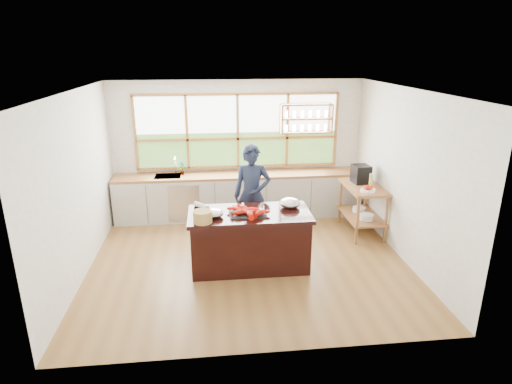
{
  "coord_description": "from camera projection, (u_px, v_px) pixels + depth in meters",
  "views": [
    {
      "loc": [
        -0.56,
        -6.21,
        3.26
      ],
      "look_at": [
        0.14,
        0.15,
        1.11
      ],
      "focal_mm": 30.0,
      "sensor_mm": 36.0,
      "label": 1
    }
  ],
  "objects": [
    {
      "name": "right_shelf_unit",
      "position": [
        363.0,
        201.0,
        7.82
      ],
      "size": [
        0.62,
        1.1,
        0.9
      ],
      "color": "#995638",
      "rests_on": "ground_plane"
    },
    {
      "name": "slate_board",
      "position": [
        248.0,
        214.0,
        6.41
      ],
      "size": [
        0.56,
        0.41,
        0.02
      ],
      "primitive_type": "cube",
      "rotation": [
        0.0,
        0.0,
        0.02
      ],
      "color": "black",
      "rests_on": "island"
    },
    {
      "name": "espresso_machine",
      "position": [
        361.0,
        174.0,
        7.88
      ],
      "size": [
        0.32,
        0.34,
        0.33
      ],
      "primitive_type": "cube",
      "rotation": [
        0.0,
        0.0,
        0.11
      ],
      "color": "black",
      "rests_on": "right_shelf_unit"
    },
    {
      "name": "back_counter",
      "position": [
        239.0,
        195.0,
        8.63
      ],
      "size": [
        4.9,
        0.63,
        0.9
      ],
      "color": "beige",
      "rests_on": "ground_plane"
    },
    {
      "name": "ground_plane",
      "position": [
        249.0,
        260.0,
        6.95
      ],
      "size": [
        5.0,
        5.0,
        0.0
      ],
      "primitive_type": "plane",
      "color": "brown"
    },
    {
      "name": "room_shell",
      "position": [
        246.0,
        147.0,
        6.88
      ],
      "size": [
        5.02,
        4.52,
        2.71
      ],
      "color": "white",
      "rests_on": "ground_plane"
    },
    {
      "name": "mixing_bowl_left",
      "position": [
        214.0,
        213.0,
        6.29
      ],
      "size": [
        0.27,
        0.27,
        0.13
      ],
      "primitive_type": "ellipsoid",
      "color": "#B6B9BC",
      "rests_on": "island"
    },
    {
      "name": "lobster_pile",
      "position": [
        247.0,
        211.0,
        6.38
      ],
      "size": [
        0.55,
        0.48,
        0.08
      ],
      "color": "red",
      "rests_on": "slate_board"
    },
    {
      "name": "fruit_bowl",
      "position": [
        368.0,
        189.0,
        7.41
      ],
      "size": [
        0.26,
        0.26,
        0.11
      ],
      "color": "white",
      "rests_on": "right_shelf_unit"
    },
    {
      "name": "cook",
      "position": [
        252.0,
        195.0,
        7.31
      ],
      "size": [
        0.7,
        0.51,
        1.76
      ],
      "primitive_type": "imported",
      "rotation": [
        0.0,
        0.0,
        -0.15
      ],
      "color": "#192036",
      "rests_on": "ground_plane"
    },
    {
      "name": "potted_plant",
      "position": [
        182.0,
        168.0,
        8.39
      ],
      "size": [
        0.16,
        0.13,
        0.27
      ],
      "primitive_type": "imported",
      "rotation": [
        0.0,
        0.0,
        0.26
      ],
      "color": "slate",
      "rests_on": "back_counter"
    },
    {
      "name": "wine_glass",
      "position": [
        262.0,
        207.0,
        6.24
      ],
      "size": [
        0.08,
        0.08,
        0.22
      ],
      "color": "silver",
      "rests_on": "island"
    },
    {
      "name": "wicker_basket",
      "position": [
        203.0,
        217.0,
        6.08
      ],
      "size": [
        0.27,
        0.27,
        0.17
      ],
      "primitive_type": "cylinder",
      "color": "#AA9045",
      "rests_on": "island"
    },
    {
      "name": "parchment_roll",
      "position": [
        201.0,
        206.0,
        6.64
      ],
      "size": [
        0.25,
        0.28,
        0.08
      ],
      "primitive_type": "cylinder",
      "rotation": [
        1.57,
        0.0,
        0.68
      ],
      "color": "silver",
      "rests_on": "island"
    },
    {
      "name": "mixing_bowl_right",
      "position": [
        290.0,
        203.0,
        6.68
      ],
      "size": [
        0.32,
        0.32,
        0.16
      ],
      "primitive_type": "ellipsoid",
      "color": "#B6B9BC",
      "rests_on": "island"
    },
    {
      "name": "island",
      "position": [
        250.0,
        239.0,
        6.62
      ],
      "size": [
        1.85,
        0.9,
        0.9
      ],
      "color": "black",
      "rests_on": "ground_plane"
    },
    {
      "name": "cutting_board",
      "position": [
        249.0,
        173.0,
        8.51
      ],
      "size": [
        0.41,
        0.32,
        0.01
      ],
      "primitive_type": "cube",
      "rotation": [
        0.0,
        0.0,
        -0.05
      ],
      "color": "#64BF45",
      "rests_on": "back_counter"
    },
    {
      "name": "wine_bottle",
      "position": [
        371.0,
        181.0,
        7.52
      ],
      "size": [
        0.07,
        0.07,
        0.28
      ],
      "primitive_type": "cylinder",
      "rotation": [
        0.0,
        0.0,
        -0.03
      ],
      "color": "#ADBD58",
      "rests_on": "right_shelf_unit"
    }
  ]
}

